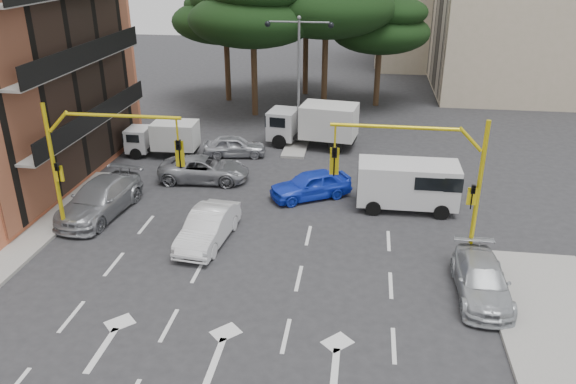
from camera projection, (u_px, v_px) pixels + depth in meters
name	position (u px, v px, depth m)	size (l,w,h in m)	color
ground	(248.00, 274.00, 21.87)	(120.00, 120.00, 0.00)	#28282B
median_strip	(298.00, 142.00, 36.32)	(1.40, 6.00, 0.15)	gray
pine_left_near	(253.00, 9.00, 39.16)	(9.15, 9.15, 10.23)	#382616
pine_left_far	(226.00, 13.00, 43.44)	(8.32, 8.32, 9.30)	#382616
pine_right	(382.00, 25.00, 42.20)	(7.49, 7.49, 8.37)	#382616
pine_back	(307.00, 1.00, 45.11)	(9.15, 9.15, 10.23)	#382616
signal_mast_right	(432.00, 172.00, 21.23)	(5.79, 0.37, 6.00)	gold
signal_mast_left	(92.00, 155.00, 22.96)	(5.79, 0.37, 6.00)	gold
street_lamp_center	(299.00, 58.00, 34.15)	(4.16, 0.36, 7.77)	slate
car_white_hatch	(208.00, 227.00, 23.95)	(1.53, 4.39, 1.45)	silver
car_blue_compact	(311.00, 185.00, 28.22)	(1.66, 4.13, 1.41)	blue
car_silver_wagon	(100.00, 199.00, 26.45)	(2.21, 5.45, 1.58)	#93959A
car_silver_cross_a	(204.00, 169.00, 30.28)	(2.22, 4.81, 1.34)	gray
car_silver_cross_b	(235.00, 146.00, 33.82)	(1.51, 3.75, 1.28)	#A7A9AF
car_silver_parked	(482.00, 280.00, 20.32)	(1.81, 4.46, 1.29)	#AAAEB2
van_white	(407.00, 186.00, 26.90)	(2.14, 4.73, 2.37)	silver
box_truck_a	(163.00, 139.00, 33.70)	(1.82, 4.32, 2.13)	silver
box_truck_b	(313.00, 125.00, 35.21)	(2.35, 5.61, 2.76)	silver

